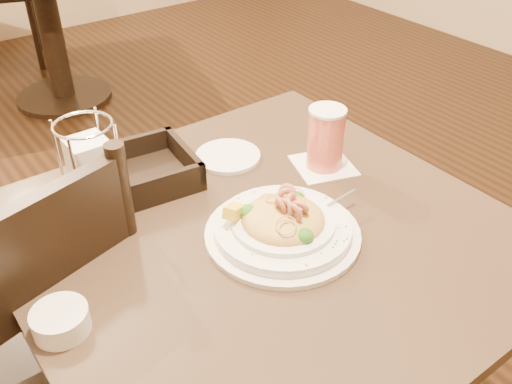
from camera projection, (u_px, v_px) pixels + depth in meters
main_table at (262, 315)px, 1.23m from camera, size 0.90×0.90×0.74m
background_table at (47, 10)px, 2.95m from camera, size 1.10×1.10×0.74m
dining_chair_near at (34, 340)px, 1.18m from camera, size 0.51×0.51×0.93m
pasta_bowl at (283, 225)px, 1.06m from camera, size 0.33×0.29×0.09m
drink_glass at (326, 139)px, 1.24m from camera, size 0.16×0.16×0.14m
bread_basket at (138, 175)px, 1.21m from camera, size 0.25×0.21×0.06m
napkin_caddy at (91, 170)px, 1.12m from camera, size 0.11×0.11×0.18m
side_plate at (228, 156)px, 1.31m from camera, size 0.18×0.18×0.01m
butter_ramekin at (61, 321)px, 0.88m from camera, size 0.10×0.10×0.04m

